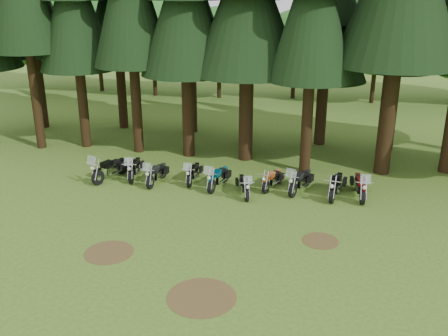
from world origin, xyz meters
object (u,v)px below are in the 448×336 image
(motorcycle_3, at_px, (193,173))
(motorcycle_7, at_px, (300,182))
(motorcycle_8, at_px, (336,186))
(motorcycle_6, at_px, (272,180))
(motorcycle_2, at_px, (157,174))
(motorcycle_9, at_px, (360,187))
(motorcycle_4, at_px, (218,178))
(motorcycle_0, at_px, (110,169))
(motorcycle_1, at_px, (134,169))
(motorcycle_5, at_px, (244,186))

(motorcycle_3, height_order, motorcycle_7, motorcycle_7)
(motorcycle_8, bearing_deg, motorcycle_6, -176.59)
(motorcycle_2, xyz_separation_m, motorcycle_3, (1.71, 0.55, -0.02))
(motorcycle_8, height_order, motorcycle_9, motorcycle_9)
(motorcycle_4, xyz_separation_m, motorcycle_7, (3.87, 0.32, 0.01))
(motorcycle_0, distance_m, motorcycle_6, 8.10)
(motorcycle_2, bearing_deg, motorcycle_1, 165.36)
(motorcycle_0, xyz_separation_m, motorcycle_6, (8.09, 0.54, -0.10))
(motorcycle_3, xyz_separation_m, motorcycle_5, (2.75, -1.14, -0.00))
(motorcycle_3, bearing_deg, motorcycle_4, -19.47)
(motorcycle_1, height_order, motorcycle_9, motorcycle_9)
(motorcycle_3, bearing_deg, motorcycle_8, -3.51)
(motorcycle_6, bearing_deg, motorcycle_2, -156.36)
(motorcycle_1, distance_m, motorcycle_5, 5.90)
(motorcycle_1, xyz_separation_m, motorcycle_8, (9.94, -0.31, 0.02))
(motorcycle_0, height_order, motorcycle_2, motorcycle_0)
(motorcycle_5, bearing_deg, motorcycle_2, 153.43)
(motorcycle_0, height_order, motorcycle_3, motorcycle_0)
(motorcycle_5, bearing_deg, motorcycle_9, -9.28)
(motorcycle_0, distance_m, motorcycle_8, 11.05)
(motorcycle_5, bearing_deg, motorcycle_6, 25.09)
(motorcycle_7, xyz_separation_m, motorcycle_8, (1.65, -0.21, -0.00))
(motorcycle_0, xyz_separation_m, motorcycle_1, (1.11, 0.47, -0.05))
(motorcycle_0, xyz_separation_m, motorcycle_3, (4.16, 0.54, -0.08))
(motorcycle_1, height_order, motorcycle_8, motorcycle_1)
(motorcycle_6, height_order, motorcycle_9, motorcycle_9)
(motorcycle_9, bearing_deg, motorcycle_5, -176.00)
(motorcycle_0, bearing_deg, motorcycle_4, 19.53)
(motorcycle_1, distance_m, motorcycle_7, 8.29)
(motorcycle_4, relative_size, motorcycle_9, 0.94)
(motorcycle_0, xyz_separation_m, motorcycle_2, (2.46, -0.01, -0.06))
(motorcycle_1, height_order, motorcycle_3, motorcycle_1)
(motorcycle_0, relative_size, motorcycle_2, 1.10)
(motorcycle_0, bearing_deg, motorcycle_8, 19.71)
(motorcycle_7, bearing_deg, motorcycle_2, -156.97)
(motorcycle_0, relative_size, motorcycle_6, 1.24)
(motorcycle_2, distance_m, motorcycle_4, 3.08)
(motorcycle_5, height_order, motorcycle_6, motorcycle_5)
(motorcycle_3, xyz_separation_m, motorcycle_7, (5.24, -0.16, 0.05))
(motorcycle_8, bearing_deg, motorcycle_2, -168.35)
(motorcycle_7, bearing_deg, motorcycle_5, -138.66)
(motorcycle_0, relative_size, motorcycle_1, 1.08)
(motorcycle_3, distance_m, motorcycle_7, 5.24)
(motorcycle_4, bearing_deg, motorcycle_7, 15.80)
(motorcycle_5, bearing_deg, motorcycle_0, 156.06)
(motorcycle_3, bearing_deg, motorcycle_6, -0.48)
(motorcycle_4, relative_size, motorcycle_6, 1.16)
(motorcycle_3, distance_m, motorcycle_5, 2.98)
(motorcycle_1, relative_size, motorcycle_4, 0.99)
(motorcycle_1, bearing_deg, motorcycle_9, -9.64)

